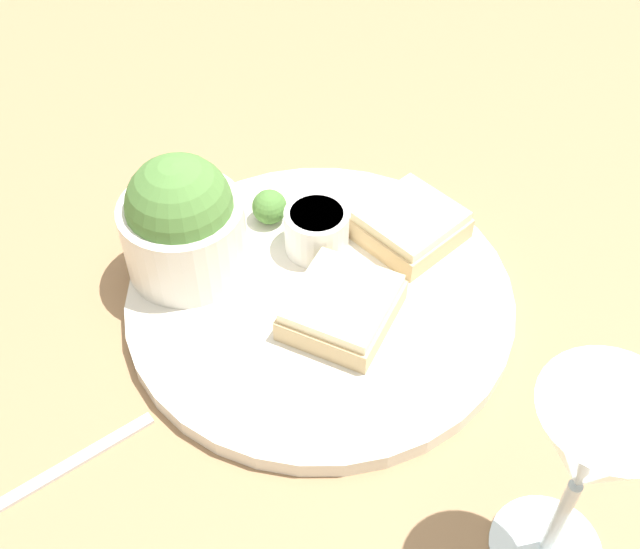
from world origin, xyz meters
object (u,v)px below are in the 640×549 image
object	(u,v)px
salad_bowl	(184,218)
cheese_toast_near	(342,307)
fork	(36,483)
wine_glass	(590,457)
sauce_ramekin	(317,228)
cheese_toast_far	(410,225)

from	to	relation	value
salad_bowl	cheese_toast_near	bearing A→B (deg)	-100.47
fork	salad_bowl	bearing A→B (deg)	-7.03
cheese_toast_near	wine_glass	distance (m)	0.22
wine_glass	fork	distance (m)	0.33
salad_bowl	sauce_ramekin	size ratio (longest dim) A/B	1.98
wine_glass	fork	bearing A→B (deg)	98.90
sauce_ramekin	wine_glass	world-z (taller)	wine_glass
cheese_toast_far	wine_glass	bearing A→B (deg)	-149.36
fork	sauce_ramekin	bearing A→B (deg)	-25.30
sauce_ramekin	cheese_toast_far	xyz separation A→B (m)	(0.03, -0.07, -0.01)
cheese_toast_far	wine_glass	world-z (taller)	wine_glass
cheese_toast_far	cheese_toast_near	bearing A→B (deg)	163.24
cheese_toast_near	cheese_toast_far	distance (m)	0.10
salad_bowl	wine_glass	bearing A→B (deg)	-117.44
salad_bowl	cheese_toast_far	distance (m)	0.17
sauce_ramekin	cheese_toast_near	world-z (taller)	sauce_ramekin
salad_bowl	fork	xyz separation A→B (m)	(-0.20, 0.02, -0.05)
salad_bowl	sauce_ramekin	distance (m)	0.10
salad_bowl	sauce_ramekin	world-z (taller)	salad_bowl
salad_bowl	fork	bearing A→B (deg)	172.97
fork	cheese_toast_near	bearing A→B (deg)	-40.88
sauce_ramekin	cheese_toast_far	bearing A→B (deg)	-64.68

